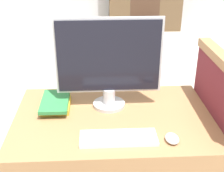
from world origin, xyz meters
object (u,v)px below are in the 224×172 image
Objects in this scene: monitor at (109,61)px; mouse at (172,138)px; keyboard at (118,138)px; far_chair at (146,23)px; book_stack at (56,103)px.

monitor is 6.25× the size of mouse.
keyboard is 0.26m from mouse.
far_chair is at bearing 76.93° from monitor.
monitor is at bearing -153.73° from far_chair.
book_stack is 3.10m from far_chair.
keyboard is at bearing -44.61° from book_stack.
far_chair is at bearing 78.80° from keyboard.
monitor is at bearing 1.22° from book_stack.
monitor reaches higher than mouse.
monitor is 2.15× the size of book_stack.
far_chair is (0.65, 3.26, -0.26)m from keyboard.
far_chair is at bearing 83.34° from mouse.
book_stack is at bearing 148.81° from mouse.
mouse reaches higher than keyboard.
book_stack is at bearing 135.39° from keyboard.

